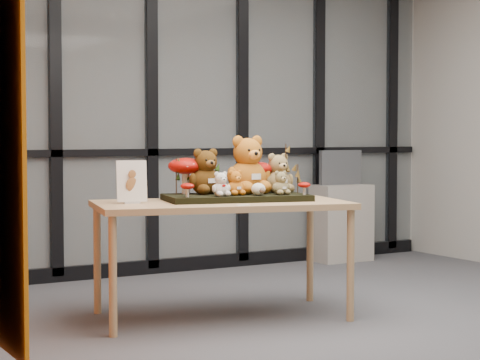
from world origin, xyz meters
TOP-DOWN VIEW (x-y plane):
  - floor at (0.00, 0.00)m, footprint 5.00×5.00m
  - room_shell at (0.00, 0.00)m, footprint 5.00×5.00m
  - glass_partition at (-0.00, 2.47)m, footprint 4.90×0.06m
  - display_table at (-0.80, 0.60)m, footprint 1.77×1.17m
  - diorama_tray at (-0.67, 0.63)m, footprint 1.02×0.67m
  - bear_pooh_yellow at (-0.55, 0.68)m, footprint 0.39×0.37m
  - bear_brown_medium at (-0.82, 0.78)m, footprint 0.30×0.28m
  - bear_tan_back at (-0.32, 0.66)m, footprint 0.27×0.25m
  - bear_small_yellow at (-0.71, 0.56)m, footprint 0.17×0.16m
  - bear_white_bow at (-0.84, 0.53)m, footprint 0.16×0.15m
  - bear_beige_small at (-0.43, 0.46)m, footprint 0.16×0.15m
  - plush_cream_hedgehog at (-0.59, 0.47)m, footprint 0.08×0.08m
  - mushroom_back_left at (-0.92, 0.87)m, footprint 0.24×0.24m
  - mushroom_back_right at (-0.44, 0.73)m, footprint 0.21×0.21m
  - mushroom_front_left at (-1.06, 0.58)m, footprint 0.09×0.09m
  - mushroom_front_right at (-0.29, 0.39)m, footprint 0.08×0.08m
  - sprig_green_far_left at (-1.01, 0.84)m, footprint 0.05×0.05m
  - sprig_green_mid_left at (-0.90, 0.87)m, footprint 0.05×0.05m
  - sprig_dry_far_right at (-0.27, 0.64)m, footprint 0.05×0.05m
  - sprig_dry_mid_right at (-0.25, 0.51)m, footprint 0.05×0.05m
  - sprig_green_centre at (-0.71, 0.83)m, footprint 0.05×0.05m
  - sign_holder at (-1.36, 0.75)m, footprint 0.20×0.09m
  - label_card at (-0.82, 0.27)m, footprint 0.09×0.03m
  - cabinet at (1.43, 2.27)m, footprint 0.54×0.32m
  - monitor at (1.43, 2.29)m, footprint 0.46×0.05m

SIDE VIEW (x-z plane):
  - floor at x=0.00m, z-range 0.00..0.00m
  - cabinet at x=1.43m, z-range 0.00..0.73m
  - display_table at x=-0.80m, z-range 0.32..1.08m
  - label_card at x=-0.82m, z-range 0.76..0.77m
  - diorama_tray at x=-0.67m, z-range 0.76..0.80m
  - plush_cream_hedgehog at x=-0.59m, z-range 0.80..0.90m
  - mushroom_front_right at x=-0.29m, z-range 0.80..0.90m
  - mushroom_front_left at x=-1.06m, z-range 0.80..0.90m
  - sign_holder at x=-1.36m, z-range 0.75..1.03m
  - monitor at x=1.43m, z-range 0.73..1.05m
  - bear_beige_small at x=-0.43m, z-range 0.80..0.98m
  - bear_white_bow at x=-0.84m, z-range 0.80..0.98m
  - bear_small_yellow at x=-0.71m, z-range 0.80..0.99m
  - sprig_dry_mid_right at x=-0.25m, z-range 0.80..1.00m
  - sprig_green_centre at x=-0.71m, z-range 0.80..1.00m
  - mushroom_back_right at x=-0.44m, z-range 0.80..1.04m
  - sprig_green_mid_left at x=-0.90m, z-range 0.80..1.04m
  - sprig_green_far_left at x=-1.01m, z-range 0.80..1.05m
  - mushroom_back_left at x=-0.92m, z-range 0.80..1.07m
  - bear_tan_back at x=-0.32m, z-range 0.80..1.10m
  - bear_brown_medium at x=-0.82m, z-range 0.80..1.14m
  - sprig_dry_far_right at x=-0.27m, z-range 0.80..1.14m
  - bear_pooh_yellow at x=-0.55m, z-range 0.80..1.23m
  - glass_partition at x=0.00m, z-range 0.03..2.81m
  - room_shell at x=0.00m, z-range -0.82..4.18m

